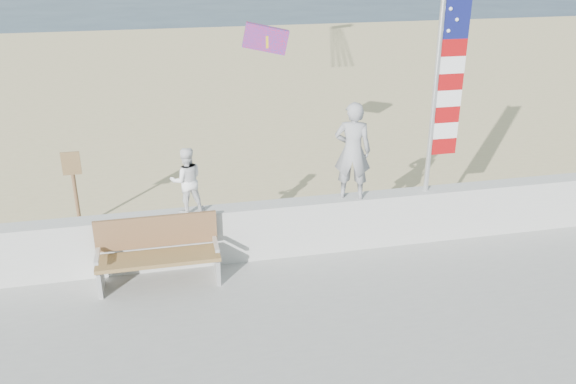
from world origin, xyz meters
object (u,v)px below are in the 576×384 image
(child, at_px, (187,180))
(flag, at_px, (444,76))
(adult, at_px, (353,151))
(bench, at_px, (158,251))

(child, bearing_deg, flag, 174.09)
(adult, distance_m, child, 2.63)
(child, relative_size, bench, 0.57)
(adult, relative_size, bench, 0.88)
(adult, distance_m, bench, 3.37)
(adult, height_order, bench, adult)
(bench, distance_m, flag, 5.13)
(flag, bearing_deg, adult, 179.99)
(adult, bearing_deg, child, 19.78)
(adult, height_order, flag, flag)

